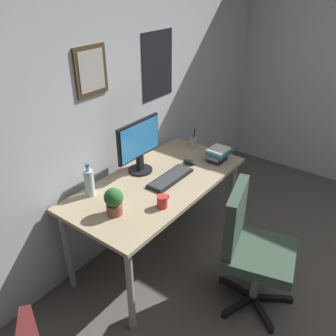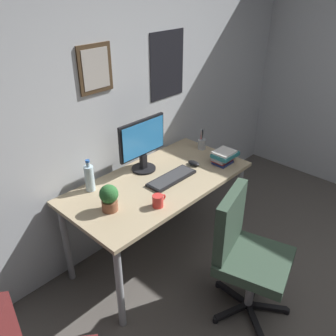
{
  "view_description": "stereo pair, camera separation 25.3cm",
  "coord_description": "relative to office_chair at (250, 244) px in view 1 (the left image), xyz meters",
  "views": [
    {
      "loc": [
        -1.98,
        0.21,
        2.19
      ],
      "look_at": [
        -0.14,
        1.59,
        0.9
      ],
      "focal_mm": 37.87,
      "sensor_mm": 36.0,
      "label": 1
    },
    {
      "loc": [
        -1.82,
        0.01,
        2.19
      ],
      "look_at": [
        -0.14,
        1.59,
        0.9
      ],
      "focal_mm": 37.87,
      "sensor_mm": 36.0,
      "label": 2
    }
  ],
  "objects": [
    {
      "name": "keyboard",
      "position": [
        0.07,
        0.74,
        0.23
      ],
      "size": [
        0.43,
        0.15,
        0.03
      ],
      "color": "black",
      "rests_on": "desk"
    },
    {
      "name": "monitor",
      "position": [
        0.04,
        1.03,
        0.46
      ],
      "size": [
        0.46,
        0.2,
        0.43
      ],
      "color": "black",
      "rests_on": "desk"
    },
    {
      "name": "wall_back",
      "position": [
        0.13,
        1.26,
        0.77
      ],
      "size": [
        4.4,
        0.1,
        2.6
      ],
      "color": "silver",
      "rests_on": "ground_plane"
    },
    {
      "name": "computer_mouse",
      "position": [
        0.37,
        0.77,
        0.24
      ],
      "size": [
        0.06,
        0.11,
        0.04
      ],
      "color": "black",
      "rests_on": "desk"
    },
    {
      "name": "coffee_mug_near",
      "position": [
        -0.26,
        0.57,
        0.27
      ],
      "size": [
        0.12,
        0.08,
        0.09
      ],
      "color": "red",
      "rests_on": "desk"
    },
    {
      "name": "desk",
      "position": [
        -0.01,
        0.81,
        0.14
      ],
      "size": [
        1.51,
        0.75,
        0.75
      ],
      "color": "tan",
      "rests_on": "ground_plane"
    },
    {
      "name": "water_bottle",
      "position": [
        -0.45,
        1.08,
        0.33
      ],
      "size": [
        0.07,
        0.07,
        0.25
      ],
      "color": "silver",
      "rests_on": "desk"
    },
    {
      "name": "potted_plant",
      "position": [
        -0.51,
        0.78,
        0.33
      ],
      "size": [
        0.13,
        0.13,
        0.2
      ],
      "color": "brown",
      "rests_on": "desk"
    },
    {
      "name": "office_chair",
      "position": [
        0.0,
        0.0,
        0.0
      ],
      "size": [
        0.58,
        0.59,
        0.95
      ],
      "color": "#334738",
      "rests_on": "ground_plane"
    },
    {
      "name": "book_stack_left",
      "position": [
        0.58,
        0.61,
        0.28
      ],
      "size": [
        0.22,
        0.16,
        0.11
      ],
      "color": "navy",
      "rests_on": "desk"
    },
    {
      "name": "pen_cup",
      "position": [
        0.66,
        0.91,
        0.28
      ],
      "size": [
        0.07,
        0.07,
        0.2
      ],
      "color": "#9EA0A5",
      "rests_on": "desk"
    }
  ]
}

